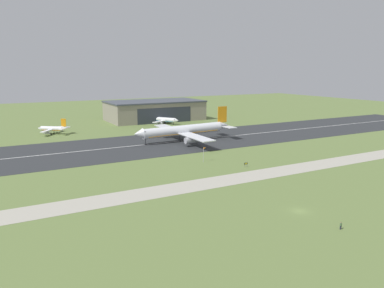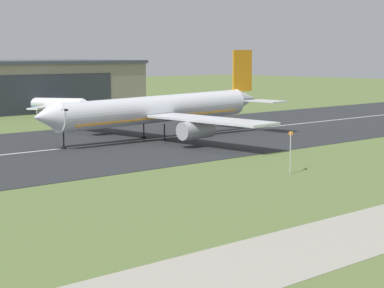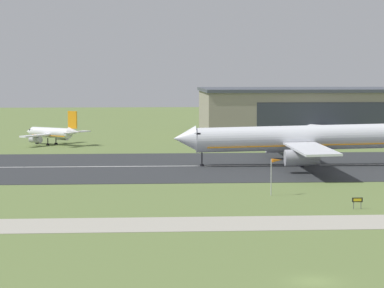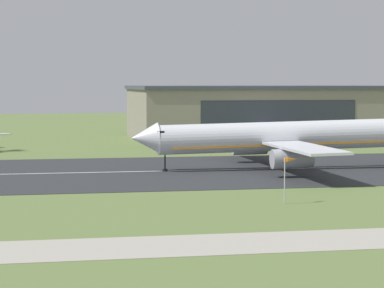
% 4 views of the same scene
% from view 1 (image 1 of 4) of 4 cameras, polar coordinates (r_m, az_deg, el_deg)
% --- Properties ---
extents(ground_plane, '(651.22, 651.22, 0.00)m').
position_cam_1_polar(ground_plane, '(137.13, 1.47, -3.58)').
color(ground_plane, olive).
extents(runway_strip, '(411.22, 54.31, 0.06)m').
position_cam_1_polar(runway_strip, '(180.28, -6.40, -0.03)').
color(runway_strip, '#2B2D30').
rests_on(runway_strip, ground_plane).
extents(runway_centreline, '(370.10, 0.70, 0.01)m').
position_cam_1_polar(runway_centreline, '(180.27, -6.40, -0.02)').
color(runway_centreline, silver).
rests_on(runway_centreline, runway_strip).
extents(taxiway_road, '(308.42, 10.60, 0.05)m').
position_cam_1_polar(taxiway_road, '(122.53, 5.71, -5.43)').
color(taxiway_road, '#A8A393').
rests_on(taxiway_road, ground_plane).
extents(hangar_building, '(65.76, 35.67, 13.69)m').
position_cam_1_polar(hangar_building, '(266.86, -5.72, 5.13)').
color(hangar_building, gray).
rests_on(hangar_building, ground_plane).
extents(airplane_landing, '(52.34, 55.85, 16.39)m').
position_cam_1_polar(airplane_landing, '(185.85, -1.31, 2.07)').
color(airplane_landing, silver).
rests_on(airplane_landing, ground_plane).
extents(airplane_parked_west, '(22.36, 23.52, 9.42)m').
position_cam_1_polar(airplane_parked_west, '(247.59, -4.39, 3.71)').
color(airplane_parked_west, white).
rests_on(airplane_parked_west, ground_plane).
extents(airplane_parked_centre, '(17.58, 18.33, 8.77)m').
position_cam_1_polar(airplane_parked_centre, '(220.88, -20.51, 2.19)').
color(airplane_parked_centre, white).
rests_on(airplane_parked_centre, ground_plane).
extents(windsock_pole, '(2.04, 1.54, 5.65)m').
position_cam_1_polar(windsock_pole, '(144.97, 1.94, -0.73)').
color(windsock_pole, '#B7B7BC').
rests_on(windsock_pole, ground_plane).
extents(runway_sign, '(1.47, 0.13, 1.58)m').
position_cam_1_polar(runway_sign, '(138.84, 8.22, -3.01)').
color(runway_sign, '#4C4C51').
rests_on(runway_sign, ground_plane).
extents(spectator_left, '(0.40, 0.24, 1.73)m').
position_cam_1_polar(spectator_left, '(91.74, 21.72, -11.47)').
color(spectator_left, '#282B38').
rests_on(spectator_left, ground_plane).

